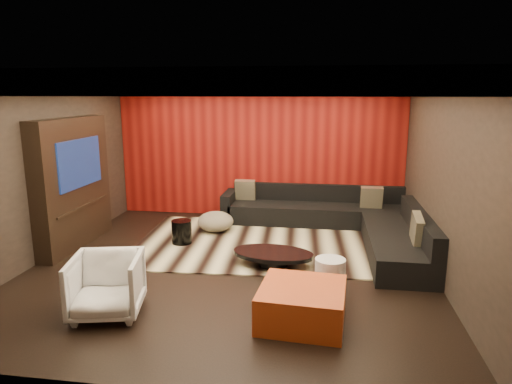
% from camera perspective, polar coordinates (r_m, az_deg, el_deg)
% --- Properties ---
extents(floor, '(6.00, 6.00, 0.02)m').
position_cam_1_polar(floor, '(7.08, -3.17, -9.37)').
color(floor, black).
rests_on(floor, ground).
extents(ceiling, '(6.00, 6.00, 0.02)m').
position_cam_1_polar(ceiling, '(6.58, -3.46, 14.08)').
color(ceiling, silver).
rests_on(ceiling, ground).
extents(wall_back, '(6.00, 0.02, 2.80)m').
position_cam_1_polar(wall_back, '(9.62, 0.37, 5.14)').
color(wall_back, black).
rests_on(wall_back, ground).
extents(wall_left, '(0.02, 6.00, 2.80)m').
position_cam_1_polar(wall_left, '(7.88, -25.29, 2.33)').
color(wall_left, black).
rests_on(wall_left, ground).
extents(wall_right, '(0.02, 6.00, 2.80)m').
position_cam_1_polar(wall_right, '(6.76, 22.55, 1.09)').
color(wall_right, black).
rests_on(wall_right, ground).
extents(red_feature_wall, '(5.98, 0.05, 2.78)m').
position_cam_1_polar(red_feature_wall, '(9.58, 0.34, 5.11)').
color(red_feature_wall, '#6B0C0A').
rests_on(red_feature_wall, ground).
extents(soffit_back, '(6.00, 0.60, 0.22)m').
position_cam_1_polar(soffit_back, '(9.24, 0.10, 12.86)').
color(soffit_back, silver).
rests_on(soffit_back, ground).
extents(soffit_front, '(6.00, 0.60, 0.22)m').
position_cam_1_polar(soffit_front, '(3.98, -11.74, 13.24)').
color(soffit_front, silver).
rests_on(soffit_front, ground).
extents(soffit_left, '(0.60, 4.80, 0.22)m').
position_cam_1_polar(soffit_left, '(7.61, -24.22, 11.90)').
color(soffit_left, silver).
rests_on(soffit_left, ground).
extents(soffit_right, '(0.60, 4.80, 0.22)m').
position_cam_1_polar(soffit_right, '(6.58, 20.81, 12.27)').
color(soffit_right, silver).
rests_on(soffit_right, ground).
extents(cove_back, '(4.80, 0.08, 0.04)m').
position_cam_1_polar(cove_back, '(8.90, -0.23, 12.30)').
color(cove_back, '#FFD899').
rests_on(cove_back, ground).
extents(cove_front, '(4.80, 0.08, 0.04)m').
position_cam_1_polar(cove_front, '(4.30, -10.10, 12.03)').
color(cove_front, '#FFD899').
rests_on(cove_front, ground).
extents(cove_left, '(0.08, 4.80, 0.04)m').
position_cam_1_polar(cove_left, '(7.44, -21.91, 11.41)').
color(cove_left, '#FFD899').
rests_on(cove_left, ground).
extents(cove_right, '(0.08, 4.80, 0.04)m').
position_cam_1_polar(cove_right, '(6.52, 17.77, 11.70)').
color(cove_right, '#FFD899').
rests_on(cove_right, ground).
extents(tv_surround, '(0.30, 2.00, 2.20)m').
position_cam_1_polar(tv_surround, '(8.34, -21.93, 1.03)').
color(tv_surround, black).
rests_on(tv_surround, ground).
extents(tv_screen, '(0.04, 1.30, 0.80)m').
position_cam_1_polar(tv_screen, '(8.20, -21.16, 3.40)').
color(tv_screen, black).
rests_on(tv_screen, ground).
extents(tv_shelf, '(0.04, 1.60, 0.04)m').
position_cam_1_polar(tv_shelf, '(8.34, -20.76, -1.69)').
color(tv_shelf, black).
rests_on(tv_shelf, ground).
extents(rug, '(4.16, 3.22, 0.02)m').
position_cam_1_polar(rug, '(8.13, -0.34, -6.30)').
color(rug, beige).
rests_on(rug, floor).
extents(coffee_table, '(1.40, 1.40, 0.21)m').
position_cam_1_polar(coffee_table, '(7.05, 2.13, -8.28)').
color(coffee_table, black).
rests_on(coffee_table, rug).
extents(drum_stool, '(0.43, 0.43, 0.41)m').
position_cam_1_polar(drum_stool, '(8.10, -9.28, -4.93)').
color(drum_stool, black).
rests_on(drum_stool, rug).
extents(striped_pouf, '(0.79, 0.79, 0.37)m').
position_cam_1_polar(striped_pouf, '(8.72, -5.08, -3.69)').
color(striped_pouf, beige).
rests_on(striped_pouf, rug).
extents(white_side_table, '(0.52, 0.52, 0.50)m').
position_cam_1_polar(white_side_table, '(6.14, 9.22, -10.44)').
color(white_side_table, silver).
rests_on(white_side_table, floor).
extents(orange_ottoman, '(1.03, 1.03, 0.43)m').
position_cam_1_polar(orange_ottoman, '(5.46, 5.78, -13.77)').
color(orange_ottoman, '#AC4C16').
rests_on(orange_ottoman, floor).
extents(armchair, '(0.95, 0.97, 0.74)m').
position_cam_1_polar(armchair, '(5.80, -18.18, -11.04)').
color(armchair, silver).
rests_on(armchair, floor).
extents(sectional_sofa, '(3.65, 3.50, 0.75)m').
position_cam_1_polar(sectional_sofa, '(8.64, 10.74, -3.63)').
color(sectional_sofa, black).
rests_on(sectional_sofa, floor).
extents(throw_pillows, '(3.27, 2.73, 0.50)m').
position_cam_1_polar(throw_pillows, '(8.50, 9.96, -1.37)').
color(throw_pillows, tan).
rests_on(throw_pillows, sectional_sofa).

